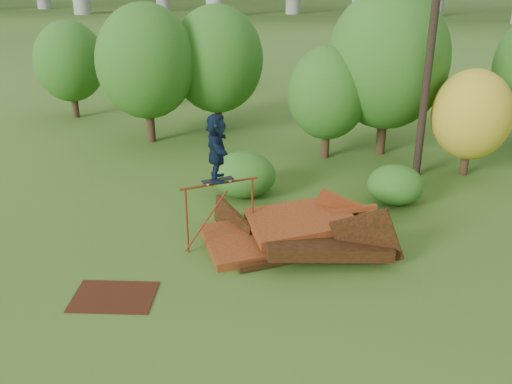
% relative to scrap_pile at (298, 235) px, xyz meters
% --- Properties ---
extents(ground, '(240.00, 240.00, 0.00)m').
position_rel_scrap_pile_xyz_m(ground, '(-0.36, -2.08, -0.39)').
color(ground, '#2D5116').
rests_on(ground, ground).
extents(scrap_pile, '(5.70, 3.64, 1.98)m').
position_rel_scrap_pile_xyz_m(scrap_pile, '(0.00, 0.00, 0.00)').
color(scrap_pile, '#4E230E').
rests_on(scrap_pile, ground).
extents(grind_rail, '(1.84, 1.32, 1.91)m').
position_rel_scrap_pile_xyz_m(grind_rail, '(-2.10, -0.33, 0.92)').
color(grind_rail, '#62240F').
rests_on(grind_rail, ground).
extents(skateboard, '(0.84, 0.69, 0.09)m').
position_rel_scrap_pile_xyz_m(skateboard, '(-2.15, -0.36, 1.59)').
color(skateboard, black).
rests_on(skateboard, grind_rail).
extents(skater, '(0.98, 1.75, 1.80)m').
position_rel_scrap_pile_xyz_m(skater, '(-2.15, -0.36, 2.50)').
color(skater, black).
rests_on(skater, skateboard).
extents(flat_plate, '(2.12, 1.67, 0.03)m').
position_rel_scrap_pile_xyz_m(flat_plate, '(-3.94, -3.35, -0.38)').
color(flat_plate, '#35170B').
rests_on(flat_plate, ground).
extents(tree_0, '(4.09, 4.09, 5.78)m').
position_rel_scrap_pile_xyz_m(tree_0, '(-7.49, 8.26, 3.02)').
color(tree_0, black).
rests_on(tree_0, ground).
extents(tree_1, '(4.02, 4.02, 5.59)m').
position_rel_scrap_pile_xyz_m(tree_1, '(-4.99, 10.13, 2.88)').
color(tree_1, black).
rests_on(tree_1, ground).
extents(tree_2, '(3.10, 3.10, 4.38)m').
position_rel_scrap_pile_xyz_m(tree_2, '(0.04, 7.70, 2.19)').
color(tree_2, black).
rests_on(tree_2, ground).
extents(tree_3, '(4.65, 4.65, 6.46)m').
position_rel_scrap_pile_xyz_m(tree_3, '(2.19, 8.63, 3.38)').
color(tree_3, black).
rests_on(tree_3, ground).
extents(tree_4, '(2.80, 2.80, 3.87)m').
position_rel_scrap_pile_xyz_m(tree_4, '(5.22, 6.83, 1.86)').
color(tree_4, black).
rests_on(tree_4, ground).
extents(tree_6, '(3.34, 3.34, 4.66)m').
position_rel_scrap_pile_xyz_m(tree_6, '(-12.58, 11.19, 2.34)').
color(tree_6, black).
rests_on(tree_6, ground).
extents(shrub_left, '(2.16, 1.99, 1.49)m').
position_rel_scrap_pile_xyz_m(shrub_left, '(-2.27, 3.26, 0.35)').
color(shrub_left, '#215717').
rests_on(shrub_left, ground).
extents(shrub_right, '(1.81, 1.66, 1.28)m').
position_rel_scrap_pile_xyz_m(shrub_right, '(2.67, 3.64, 0.25)').
color(shrub_right, '#215717').
rests_on(shrub_right, ground).
extents(utility_pole, '(1.40, 0.28, 11.03)m').
position_rel_scrap_pile_xyz_m(utility_pole, '(3.51, 6.39, 5.20)').
color(utility_pole, black).
rests_on(utility_pole, ground).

